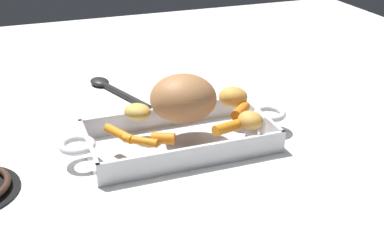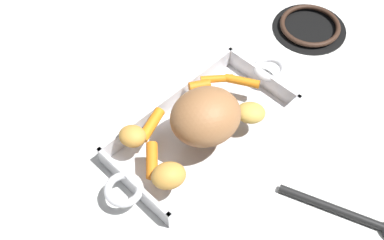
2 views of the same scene
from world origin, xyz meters
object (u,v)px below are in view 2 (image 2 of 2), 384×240
object	(u,v)px
baby_carrot_center_left	(242,81)
baby_carrot_northeast	(200,86)
roasting_dish	(203,131)
potato_whole	(132,136)
pork_roast	(206,116)
potato_corner	(169,176)
serving_spoon	(365,220)
baby_carrot_southwest	(151,125)
baby_carrot_southeast	(151,160)
baby_carrot_short	(217,79)
potato_golden_large	(251,113)
stove_burner_rear	(310,27)

from	to	relation	value
baby_carrot_center_left	baby_carrot_northeast	distance (m)	0.09
roasting_dish	potato_whole	xyz separation A→B (m)	(0.13, -0.06, 0.05)
pork_roast	potato_corner	distance (m)	0.13
roasting_dish	serving_spoon	xyz separation A→B (m)	(-0.07, 0.34, -0.01)
roasting_dish	potato_corner	size ratio (longest dim) A/B	7.68
roasting_dish	potato_corner	world-z (taller)	potato_corner
roasting_dish	baby_carrot_center_left	size ratio (longest dim) A/B	6.69
roasting_dish	baby_carrot_southwest	distance (m)	0.11
potato_corner	potato_whole	distance (m)	0.11
pork_roast	potato_corner	xyz separation A→B (m)	(0.12, 0.03, -0.03)
baby_carrot_southeast	potato_whole	bearing A→B (deg)	-97.28
baby_carrot_short	potato_golden_large	xyz separation A→B (m)	(0.02, 0.11, 0.01)
potato_corner	baby_carrot_northeast	bearing A→B (deg)	-149.89
baby_carrot_southeast	potato_corner	world-z (taller)	potato_corner
pork_roast	baby_carrot_center_left	distance (m)	0.15
baby_carrot_short	potato_whole	xyz separation A→B (m)	(0.22, -0.01, 0.01)
potato_golden_large	potato_whole	world-z (taller)	potato_whole
baby_carrot_center_left	roasting_dish	bearing A→B (deg)	4.81
potato_golden_large	potato_corner	bearing A→B (deg)	-2.39
baby_carrot_southeast	roasting_dish	bearing A→B (deg)	179.01
baby_carrot_southwest	potato_golden_large	distance (m)	0.19
baby_carrot_center_left	baby_carrot_northeast	xyz separation A→B (m)	(0.07, -0.05, 0.00)
baby_carrot_northeast	potato_golden_large	xyz separation A→B (m)	(-0.02, 0.12, 0.01)
pork_roast	baby_carrot_southwest	xyz separation A→B (m)	(0.07, -0.08, -0.04)
baby_carrot_short	stove_burner_rear	bearing A→B (deg)	176.64
roasting_dish	serving_spoon	distance (m)	0.34
baby_carrot_southwest	stove_burner_rear	size ratio (longest dim) A/B	0.41
stove_burner_rear	serving_spoon	size ratio (longest dim) A/B	0.72
baby_carrot_southeast	baby_carrot_short	bearing A→B (deg)	-167.80
potato_golden_large	serving_spoon	xyz separation A→B (m)	(0.00, 0.28, -0.06)
baby_carrot_southeast	potato_golden_large	world-z (taller)	potato_golden_large
roasting_dish	baby_carrot_northeast	xyz separation A→B (m)	(-0.05, -0.06, 0.04)
baby_carrot_center_left	potato_golden_large	bearing A→B (deg)	51.59
serving_spoon	baby_carrot_southwest	bearing A→B (deg)	179.82
baby_carrot_short	baby_carrot_center_left	bearing A→B (deg)	126.94
stove_burner_rear	serving_spoon	xyz separation A→B (m)	(0.33, 0.37, -0.00)
pork_roast	serving_spoon	bearing A→B (deg)	104.57
potato_golden_large	stove_burner_rear	xyz separation A→B (m)	(-0.33, -0.09, -0.05)
roasting_dish	baby_carrot_northeast	distance (m)	0.09
pork_roast	stove_burner_rear	distance (m)	0.43
baby_carrot_northeast	serving_spoon	world-z (taller)	baby_carrot_northeast
pork_roast	stove_burner_rear	size ratio (longest dim) A/B	0.77
roasting_dish	baby_carrot_southeast	xyz separation A→B (m)	(0.13, -0.00, 0.04)
baby_carrot_short	baby_carrot_southwest	distance (m)	0.18
baby_carrot_center_left	stove_burner_rear	world-z (taller)	baby_carrot_center_left
roasting_dish	pork_roast	xyz separation A→B (m)	(0.02, 0.02, 0.08)
baby_carrot_northeast	potato_corner	bearing A→B (deg)	30.11
potato_whole	stove_burner_rear	distance (m)	0.53
pork_roast	potato_corner	bearing A→B (deg)	13.66
baby_carrot_short	potato_corner	size ratio (longest dim) A/B	1.08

